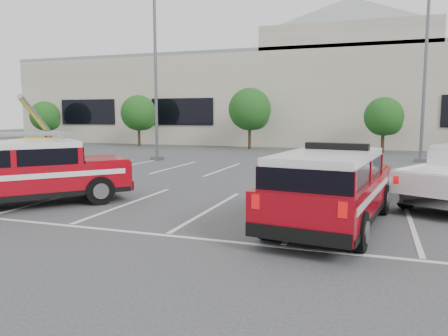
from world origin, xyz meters
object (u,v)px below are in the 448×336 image
at_px(tree_mid_right, 385,118).
at_px(light_pole_mid, 425,71).
at_px(tree_far_left, 46,117).
at_px(tree_left, 140,114).
at_px(convention_building, 330,94).
at_px(utility_rig, 30,158).
at_px(fire_chief_suv, 331,193).
at_px(ladder_suv, 28,176).
at_px(tree_mid_left, 251,111).
at_px(light_pole_left, 156,73).

distance_m(tree_mid_right, light_pole_mid, 6.88).
height_order(tree_far_left, tree_left, tree_left).
bearing_deg(convention_building, tree_far_left, -158.63).
relative_size(convention_building, light_pole_mid, 5.86).
bearing_deg(tree_mid_right, utility_rig, -131.72).
height_order(fire_chief_suv, utility_rig, utility_rig).
distance_m(tree_mid_right, ladder_suv, 25.53).
relative_size(convention_building, tree_left, 13.58).
bearing_deg(convention_building, light_pole_mid, -66.74).
height_order(fire_chief_suv, ladder_suv, ladder_suv).
relative_size(tree_mid_left, tree_mid_right, 1.21).
distance_m(convention_building, fire_chief_suv, 33.05).
relative_size(light_pole_left, utility_rig, 2.14).
bearing_deg(tree_mid_right, light_pole_mid, -72.48).
height_order(tree_mid_left, light_pole_left, light_pole_left).
height_order(tree_mid_right, light_pole_left, light_pole_left).
xyz_separation_m(tree_far_left, tree_mid_left, (20.00, 0.00, 0.54)).
xyz_separation_m(convention_building, light_pole_mid, (6.82, -15.86, 0.47)).
xyz_separation_m(tree_far_left, light_pole_left, (16.91, -10.05, 2.68)).
distance_m(light_pole_left, fire_chief_suv, 17.73).
bearing_deg(tree_far_left, fire_chief_suv, -38.81).
bearing_deg(tree_left, tree_mid_left, 0.00).
relative_size(light_pole_left, ladder_suv, 1.82).
bearing_deg(light_pole_mid, tree_left, 164.57).
xyz_separation_m(tree_far_left, fire_chief_suv, (28.39, -22.83, -1.67)).
height_order(tree_left, ladder_suv, tree_left).
distance_m(light_pole_left, ladder_suv, 14.05).
height_order(tree_mid_left, light_pole_mid, light_pole_mid).
xyz_separation_m(tree_far_left, light_pole_mid, (31.91, -6.05, 2.68)).
distance_m(tree_left, ladder_suv, 25.09).
relative_size(tree_far_left, tree_mid_left, 0.82).
bearing_deg(ladder_suv, tree_left, 153.45).
bearing_deg(fire_chief_suv, tree_mid_right, 93.61).
height_order(tree_mid_left, tree_mid_right, tree_mid_left).
bearing_deg(light_pole_left, tree_mid_left, 72.90).
bearing_deg(tree_far_left, tree_mid_right, 0.00).
bearing_deg(utility_rig, convention_building, 54.99).
xyz_separation_m(tree_mid_right, fire_chief_suv, (-1.61, -22.83, -1.67)).
height_order(tree_far_left, ladder_suv, tree_far_left).
relative_size(convention_building, fire_chief_suv, 9.97).
xyz_separation_m(tree_left, light_pole_mid, (21.91, -6.05, 2.41)).
relative_size(convention_building, tree_mid_left, 12.38).
relative_size(tree_far_left, tree_left, 0.90).
height_order(tree_left, fire_chief_suv, tree_left).
bearing_deg(convention_building, light_pole_left, -112.39).
relative_size(convention_building, ladder_suv, 10.64).
relative_size(tree_mid_right, light_pole_mid, 0.39).
distance_m(tree_mid_right, utility_rig, 23.63).
xyz_separation_m(tree_mid_left, ladder_suv, (-0.57, -23.18, -2.16)).
distance_m(fire_chief_suv, ladder_suv, 8.97).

